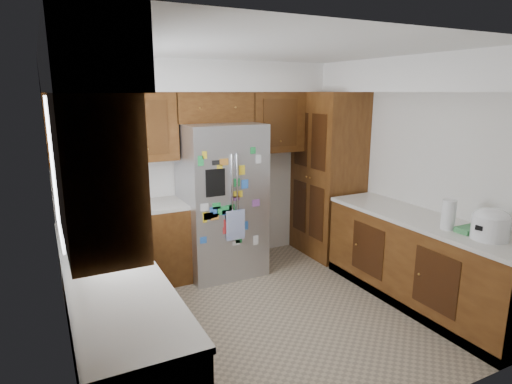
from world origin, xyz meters
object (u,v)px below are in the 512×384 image
pantry (328,175)px  fridge (221,200)px  paper_towel (449,215)px  rice_cooker (491,223)px

pantry → fridge: 1.51m
pantry → paper_towel: 1.98m
fridge → paper_towel: 2.47m
pantry → rice_cooker: bearing=-90.0°
pantry → fridge: size_ratio=1.19×
fridge → rice_cooker: size_ratio=5.72×
pantry → paper_towel: pantry is taller
pantry → rice_cooker: (-0.00, -2.32, -0.01)m
pantry → paper_towel: size_ratio=7.77×
pantry → paper_towel: (-0.09, -1.97, -0.02)m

